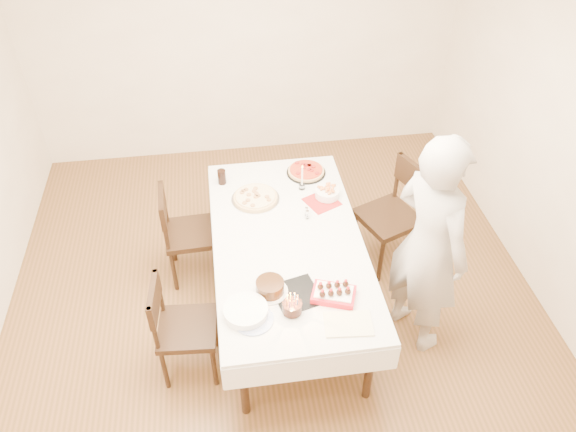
{
  "coord_description": "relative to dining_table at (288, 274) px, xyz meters",
  "views": [
    {
      "loc": [
        -0.35,
        -3.08,
        3.68
      ],
      "look_at": [
        0.11,
        0.04,
        0.99
      ],
      "focal_mm": 35.0,
      "sensor_mm": 36.0,
      "label": 1
    }
  ],
  "objects": [
    {
      "name": "chair_right_savory",
      "position": [
        0.95,
        0.43,
        0.12
      ],
      "size": [
        0.66,
        0.66,
        1.0
      ],
      "primitive_type": null,
      "rotation": [
        0.0,
        0.0,
        0.38
      ],
      "color": "black",
      "rests_on": "floor"
    },
    {
      "name": "birthday_cake",
      "position": [
        -0.07,
        -0.71,
        0.46
      ],
      "size": [
        0.17,
        0.17,
        0.14
      ],
      "primitive_type": "cylinder",
      "rotation": [
        0.0,
        0.0,
        0.31
      ],
      "color": "#38190F",
      "rests_on": "dining_table"
    },
    {
      "name": "shaker_pair",
      "position": [
        0.19,
        0.23,
        0.41
      ],
      "size": [
        0.09,
        0.09,
        0.08
      ],
      "primitive_type": null,
      "rotation": [
        0.0,
        0.0,
        -0.28
      ],
      "color": "white",
      "rests_on": "dining_table"
    },
    {
      "name": "pizza_white",
      "position": [
        -0.2,
        0.53,
        0.4
      ],
      "size": [
        0.46,
        0.46,
        0.04
      ],
      "primitive_type": "cylinder",
      "rotation": [
        0.0,
        0.0,
        0.15
      ],
      "color": "beige",
      "rests_on": "dining_table"
    },
    {
      "name": "chair_left_dessert",
      "position": [
        -0.8,
        -0.5,
        0.07
      ],
      "size": [
        0.49,
        0.49,
        0.89
      ],
      "primitive_type": null,
      "rotation": [
        0.0,
        0.0,
        3.06
      ],
      "color": "black",
      "rests_on": "floor"
    },
    {
      "name": "person",
      "position": [
        0.96,
        -0.4,
        0.55
      ],
      "size": [
        0.69,
        0.8,
        1.85
      ],
      "primitive_type": "imported",
      "rotation": [
        0.0,
        0.0,
        2.0
      ],
      "color": "#AFAAA5",
      "rests_on": "floor"
    },
    {
      "name": "floor",
      "position": [
        -0.11,
        -0.04,
        -0.38
      ],
      "size": [
        5.0,
        5.0,
        0.0
      ],
      "primitive_type": "plane",
      "color": "brown",
      "rests_on": "ground"
    },
    {
      "name": "taper_candle",
      "position": [
        0.21,
        0.62,
        0.5
      ],
      "size": [
        0.07,
        0.07,
        0.25
      ],
      "primitive_type": "cylinder",
      "rotation": [
        0.0,
        0.0,
        0.32
      ],
      "color": "white",
      "rests_on": "dining_table"
    },
    {
      "name": "dining_table",
      "position": [
        0.0,
        0.0,
        0.0
      ],
      "size": [
        1.28,
        2.21,
        0.75
      ],
      "primitive_type": "cube",
      "rotation": [
        0.0,
        0.0,
        0.07
      ],
      "color": "silver",
      "rests_on": "floor"
    },
    {
      "name": "pasta_bowl",
      "position": [
        0.4,
        0.48,
        0.42
      ],
      "size": [
        0.27,
        0.27,
        0.07
      ],
      "primitive_type": "cylinder",
      "rotation": [
        0.0,
        0.0,
        0.43
      ],
      "color": "white",
      "rests_on": "dining_table"
    },
    {
      "name": "china_plate",
      "position": [
        -0.34,
        -0.73,
        0.38
      ],
      "size": [
        0.28,
        0.28,
        0.01
      ],
      "primitive_type": "cylinder",
      "rotation": [
        0.0,
        0.0,
        0.04
      ],
      "color": "white",
      "rests_on": "dining_table"
    },
    {
      "name": "box_lid",
      "position": [
        0.28,
        -0.86,
        0.38
      ],
      "size": [
        0.33,
        0.24,
        0.03
      ],
      "primitive_type": "cube",
      "rotation": [
        0.0,
        0.0,
        -0.1
      ],
      "color": "beige",
      "rests_on": "dining_table"
    },
    {
      "name": "strawberry_box",
      "position": [
        0.23,
        -0.62,
        0.41
      ],
      "size": [
        0.34,
        0.29,
        0.07
      ],
      "primitive_type": null,
      "rotation": [
        0.0,
        0.0,
        -0.36
      ],
      "color": "red",
      "rests_on": "dining_table"
    },
    {
      "name": "wall_back",
      "position": [
        -0.11,
        2.46,
        0.98
      ],
      "size": [
        4.5,
        0.04,
        2.7
      ],
      "primitive_type": "cube",
      "color": "#F1E4CA",
      "rests_on": "floor"
    },
    {
      "name": "cake_board",
      "position": [
        -0.02,
        -0.56,
        0.38
      ],
      "size": [
        0.37,
        0.37,
        0.01
      ],
      "primitive_type": "cube",
      "rotation": [
        0.0,
        0.0,
        0.24
      ],
      "color": "black",
      "rests_on": "dining_table"
    },
    {
      "name": "cola_glass",
      "position": [
        -0.46,
        0.8,
        0.44
      ],
      "size": [
        0.09,
        0.09,
        0.13
      ],
      "primitive_type": "cylinder",
      "rotation": [
        0.0,
        0.0,
        0.24
      ],
      "color": "black",
      "rests_on": "dining_table"
    },
    {
      "name": "plate_stack",
      "position": [
        -0.38,
        -0.68,
        0.41
      ],
      "size": [
        0.31,
        0.31,
        0.06
      ],
      "primitive_type": "cylinder",
      "rotation": [
        0.0,
        0.0,
        -0.05
      ],
      "color": "white",
      "rests_on": "dining_table"
    },
    {
      "name": "chair_left_savory",
      "position": [
        -0.76,
        0.51,
        0.09
      ],
      "size": [
        0.49,
        0.49,
        0.92
      ],
      "primitive_type": null,
      "rotation": [
        0.0,
        0.0,
        3.18
      ],
      "color": "black",
      "rests_on": "floor"
    },
    {
      "name": "pizza_pepperoni",
      "position": [
        0.28,
        0.84,
        0.4
      ],
      "size": [
        0.44,
        0.44,
        0.04
      ],
      "primitive_type": "cylinder",
      "rotation": [
        0.0,
        0.0,
        0.35
      ],
      "color": "red",
      "rests_on": "dining_table"
    },
    {
      "name": "red_placemat",
      "position": [
        0.34,
        0.42,
        0.38
      ],
      "size": [
        0.33,
        0.33,
        0.01
      ],
      "primitive_type": "cube",
      "rotation": [
        0.0,
        0.0,
        0.43
      ],
      "color": "#B21E1E",
      "rests_on": "dining_table"
    },
    {
      "name": "layer_cake",
      "position": [
        -0.2,
        -0.51,
        0.43
      ],
      "size": [
        0.27,
        0.27,
        0.1
      ],
      "primitive_type": "cylinder",
      "rotation": [
        0.0,
        0.0,
        -0.07
      ],
      "color": "#341C0D",
      "rests_on": "dining_table"
    }
  ]
}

